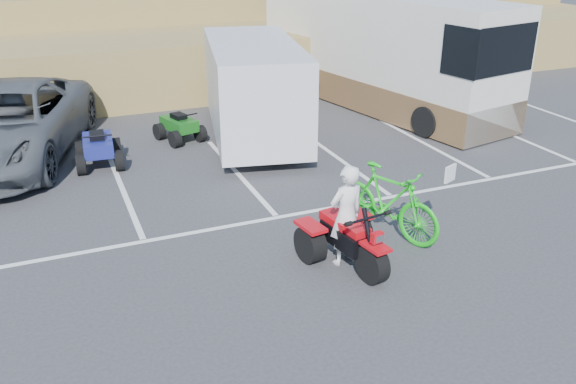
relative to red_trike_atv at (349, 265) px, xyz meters
name	(u,v)px	position (x,y,z in m)	size (l,w,h in m)	color
ground	(329,275)	(-0.46, -0.15, 0.00)	(100.00, 100.00, 0.00)	#343436
parking_stripes	(286,182)	(0.40, 3.92, 0.00)	(28.00, 5.16, 0.01)	white
grass_embankment	(150,42)	(-0.46, 15.33, 1.42)	(40.00, 8.50, 3.10)	olive
red_trike_atv	(349,265)	(0.00, 0.00, 0.00)	(1.33, 1.77, 1.15)	red
rider	(346,215)	(-0.02, 0.15, 0.91)	(0.67, 0.44, 1.82)	white
green_dirt_bike	(388,201)	(1.19, 0.79, 0.69)	(0.65, 2.30, 1.38)	#14BF19
grey_pickup	(8,124)	(-5.42, 8.01, 0.93)	(3.08, 6.67, 1.85)	#4F5458
cargo_trailer	(254,88)	(0.81, 7.18, 1.43)	(3.41, 6.02, 2.64)	silver
rv_motorhome	(378,58)	(5.74, 9.06, 1.52)	(4.36, 10.01, 3.49)	silver
quad_atv_blue	(101,165)	(-3.44, 6.67, 0.00)	(1.10, 1.47, 0.96)	navy
quad_atv_green	(180,140)	(-1.17, 7.81, 0.00)	(0.97, 1.30, 0.85)	#155C16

